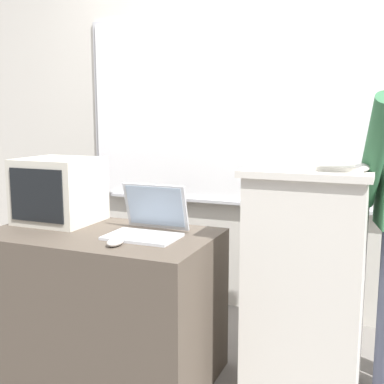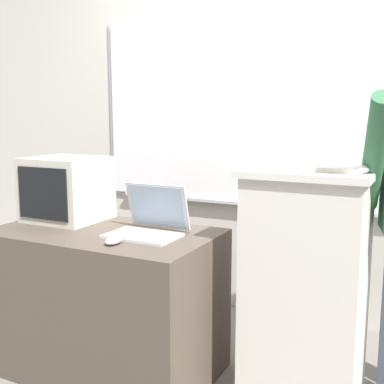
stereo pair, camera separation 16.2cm
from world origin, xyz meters
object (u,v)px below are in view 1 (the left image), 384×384
object	(u,v)px
side_desk	(103,303)
computer_mouse_by_laptop	(115,242)
laptop	(150,220)
computer_mouse_by_keyboard	(362,168)
wireless_keyboard	(308,167)
crt_monitor	(59,190)
lectern_podium	(305,282)

from	to	relation	value
side_desk	computer_mouse_by_laptop	size ratio (longest dim) A/B	10.91
laptop	computer_mouse_by_keyboard	distance (m)	0.97
wireless_keyboard	computer_mouse_by_laptop	size ratio (longest dim) A/B	4.54
crt_monitor	wireless_keyboard	bearing A→B (deg)	1.92
computer_mouse_by_laptop	computer_mouse_by_keyboard	size ratio (longest dim) A/B	1.00
computer_mouse_by_keyboard	laptop	bearing A→B (deg)	-174.28
computer_mouse_by_laptop	lectern_podium	bearing A→B (deg)	28.15
lectern_podium	wireless_keyboard	bearing A→B (deg)	-88.39
laptop	computer_mouse_by_laptop	bearing A→B (deg)	-100.46
crt_monitor	laptop	bearing A→B (deg)	-6.50
wireless_keyboard	side_desk	bearing A→B (deg)	-170.45
laptop	lectern_podium	bearing A→B (deg)	13.13
laptop	computer_mouse_by_laptop	xyz separation A→B (m)	(-0.04, -0.24, -0.05)
lectern_podium	computer_mouse_by_keyboard	xyz separation A→B (m)	(0.22, -0.07, 0.54)
laptop	crt_monitor	world-z (taller)	crt_monitor
lectern_podium	side_desk	world-z (taller)	lectern_podium
computer_mouse_by_laptop	computer_mouse_by_keyboard	bearing A→B (deg)	18.75
computer_mouse_by_keyboard	side_desk	bearing A→B (deg)	-172.88
laptop	computer_mouse_by_laptop	distance (m)	0.25
computer_mouse_by_laptop	crt_monitor	distance (m)	0.62
laptop	wireless_keyboard	world-z (taller)	wireless_keyboard
lectern_podium	laptop	bearing A→B (deg)	-166.87
wireless_keyboard	laptop	bearing A→B (deg)	-171.44
computer_mouse_by_keyboard	crt_monitor	bearing A→B (deg)	-178.89
lectern_podium	computer_mouse_by_laptop	world-z (taller)	lectern_podium
computer_mouse_by_keyboard	crt_monitor	xyz separation A→B (m)	(-1.49, -0.03, -0.18)
lectern_podium	laptop	distance (m)	0.77
lectern_podium	laptop	world-z (taller)	lectern_podium
side_desk	wireless_keyboard	xyz separation A→B (m)	(0.94, 0.16, 0.70)
lectern_podium	computer_mouse_by_keyboard	size ratio (longest dim) A/B	10.49
lectern_podium	laptop	size ratio (longest dim) A/B	3.19
laptop	wireless_keyboard	size ratio (longest dim) A/B	0.72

